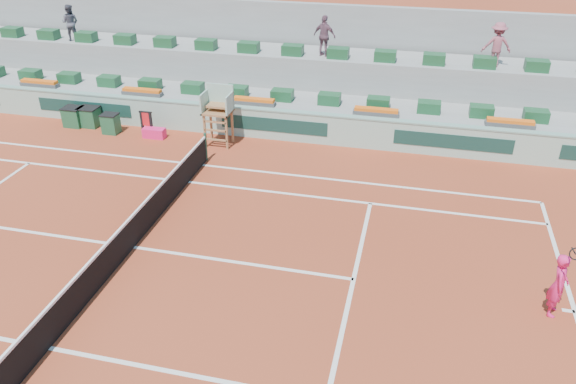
% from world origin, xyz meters
% --- Properties ---
extents(ground, '(90.00, 90.00, 0.00)m').
position_xyz_m(ground, '(0.00, 0.00, 0.00)').
color(ground, maroon).
rests_on(ground, ground).
extents(seating_tier_lower, '(36.00, 4.00, 1.20)m').
position_xyz_m(seating_tier_lower, '(0.00, 10.70, 0.60)').
color(seating_tier_lower, '#989895').
rests_on(seating_tier_lower, ground).
extents(seating_tier_upper, '(36.00, 2.40, 2.60)m').
position_xyz_m(seating_tier_upper, '(0.00, 12.30, 1.30)').
color(seating_tier_upper, '#989895').
rests_on(seating_tier_upper, ground).
extents(stadium_back_wall, '(36.00, 0.40, 4.40)m').
position_xyz_m(stadium_back_wall, '(0.00, 13.90, 2.20)').
color(stadium_back_wall, '#989895').
rests_on(stadium_back_wall, ground).
extents(player_bag, '(0.91, 0.41, 0.41)m').
position_xyz_m(player_bag, '(-2.84, 7.42, 0.20)').
color(player_bag, '#FA206D').
rests_on(player_bag, ground).
extents(spectator_left, '(0.89, 0.75, 1.65)m').
position_xyz_m(spectator_left, '(-8.74, 11.73, 3.43)').
color(spectator_left, '#4A4B56').
rests_on(spectator_left, seating_tier_upper).
extents(spectator_mid, '(1.09, 0.68, 1.73)m').
position_xyz_m(spectator_mid, '(3.36, 11.86, 3.46)').
color(spectator_mid, '#764E5F').
rests_on(spectator_mid, seating_tier_upper).
extents(spectator_right, '(1.22, 0.79, 1.78)m').
position_xyz_m(spectator_right, '(10.39, 11.97, 3.49)').
color(spectator_right, '#9F4F5D').
rests_on(spectator_right, seating_tier_upper).
extents(court_lines, '(23.89, 11.09, 0.01)m').
position_xyz_m(court_lines, '(0.00, 0.00, 0.01)').
color(court_lines, white).
rests_on(court_lines, ground).
extents(tennis_net, '(0.10, 11.97, 1.10)m').
position_xyz_m(tennis_net, '(0.00, 0.00, 0.53)').
color(tennis_net, black).
rests_on(tennis_net, ground).
extents(advertising_hoarding, '(36.00, 0.34, 1.26)m').
position_xyz_m(advertising_hoarding, '(0.02, 8.50, 0.63)').
color(advertising_hoarding, '#96BDAC').
rests_on(advertising_hoarding, ground).
extents(umpire_chair, '(1.10, 0.90, 2.40)m').
position_xyz_m(umpire_chair, '(0.00, 7.50, 1.54)').
color(umpire_chair, '#915F37').
rests_on(umpire_chair, ground).
extents(seat_row_lower, '(32.90, 0.60, 0.44)m').
position_xyz_m(seat_row_lower, '(0.00, 9.80, 1.42)').
color(seat_row_lower, '#1A4E2A').
rests_on(seat_row_lower, seating_tier_lower).
extents(seat_row_upper, '(32.90, 0.60, 0.44)m').
position_xyz_m(seat_row_upper, '(0.00, 11.70, 2.82)').
color(seat_row_upper, '#1A4E2A').
rests_on(seat_row_upper, seating_tier_upper).
extents(flower_planters, '(26.80, 0.36, 0.28)m').
position_xyz_m(flower_planters, '(-1.50, 9.00, 1.33)').
color(flower_planters, '#4C4C4C').
rests_on(flower_planters, seating_tier_lower).
extents(drink_cooler_a, '(0.67, 0.58, 0.84)m').
position_xyz_m(drink_cooler_a, '(-4.79, 7.46, 0.42)').
color(drink_cooler_a, '#1A4F2F').
rests_on(drink_cooler_a, ground).
extents(drink_cooler_b, '(0.84, 0.72, 0.84)m').
position_xyz_m(drink_cooler_b, '(-6.06, 7.94, 0.42)').
color(drink_cooler_b, '#1A4F2F').
rests_on(drink_cooler_b, ground).
extents(drink_cooler_c, '(0.82, 0.71, 0.84)m').
position_xyz_m(drink_cooler_c, '(-6.72, 7.79, 0.42)').
color(drink_cooler_c, '#1A4F2F').
rests_on(drink_cooler_c, ground).
extents(towel_rack, '(0.56, 0.09, 1.03)m').
position_xyz_m(towel_rack, '(-3.24, 7.63, 0.60)').
color(towel_rack, black).
rests_on(towel_rack, ground).
extents(tennis_player, '(0.53, 0.91, 2.28)m').
position_xyz_m(tennis_player, '(11.30, -0.16, 0.86)').
color(tennis_player, '#FA206D').
rests_on(tennis_player, ground).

